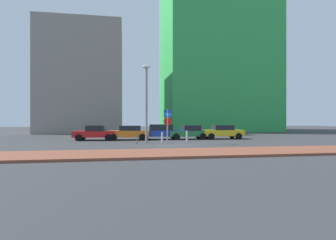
% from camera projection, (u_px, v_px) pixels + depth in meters
% --- Properties ---
extents(ground_plane, '(120.00, 120.00, 0.00)m').
position_uv_depth(ground_plane, '(178.00, 144.00, 21.15)').
color(ground_plane, '#38383A').
extents(sidewalk_brick, '(40.00, 3.79, 0.14)m').
position_uv_depth(sidewalk_brick, '(199.00, 153.00, 15.30)').
color(sidewalk_brick, brown).
rests_on(sidewalk_brick, ground).
extents(parked_car_red, '(4.11, 2.24, 1.43)m').
position_uv_depth(parked_car_red, '(95.00, 133.00, 25.52)').
color(parked_car_red, red).
rests_on(parked_car_red, ground).
extents(parked_car_orange, '(4.01, 2.12, 1.40)m').
position_uv_depth(parked_car_orange, '(129.00, 132.00, 25.96)').
color(parked_car_orange, orange).
rests_on(parked_car_orange, ground).
extents(parked_car_blue, '(4.64, 2.16, 1.51)m').
position_uv_depth(parked_car_blue, '(161.00, 132.00, 26.63)').
color(parked_car_blue, '#1E389E').
rests_on(parked_car_blue, ground).
extents(parked_car_green, '(3.99, 1.96, 1.42)m').
position_uv_depth(parked_car_green, '(189.00, 132.00, 26.87)').
color(parked_car_green, '#237238').
rests_on(parked_car_green, ground).
extents(parked_car_yellow, '(4.25, 2.04, 1.42)m').
position_uv_depth(parked_car_yellow, '(222.00, 132.00, 27.35)').
color(parked_car_yellow, gold).
rests_on(parked_car_yellow, ground).
extents(parking_sign_post, '(0.60, 0.10, 2.78)m').
position_uv_depth(parking_sign_post, '(167.00, 123.00, 20.19)').
color(parking_sign_post, gray).
rests_on(parking_sign_post, ground).
extents(parking_meter, '(0.18, 0.14, 1.36)m').
position_uv_depth(parking_meter, '(137.00, 133.00, 21.41)').
color(parking_meter, '#4C4C51').
rests_on(parking_meter, ground).
extents(street_lamp, '(0.70, 0.36, 6.64)m').
position_uv_depth(street_lamp, '(146.00, 97.00, 22.55)').
color(street_lamp, gray).
rests_on(street_lamp, ground).
extents(traffic_bollard_near, '(0.16, 0.16, 0.99)m').
position_uv_depth(traffic_bollard_near, '(187.00, 136.00, 23.94)').
color(traffic_bollard_near, '#B7B7BC').
rests_on(traffic_bollard_near, ground).
extents(traffic_bollard_mid, '(0.16, 0.16, 0.90)m').
position_uv_depth(traffic_bollard_mid, '(162.00, 138.00, 22.71)').
color(traffic_bollard_mid, '#B7B7BC').
rests_on(traffic_bollard_mid, ground).
extents(building_colorful_midrise, '(18.90, 15.66, 31.81)m').
position_uv_depth(building_colorful_midrise, '(215.00, 45.00, 49.41)').
color(building_colorful_midrise, green).
rests_on(building_colorful_midrise, ground).
extents(building_under_construction, '(12.13, 12.78, 16.60)m').
position_uv_depth(building_under_construction, '(84.00, 81.00, 42.90)').
color(building_under_construction, gray).
rests_on(building_under_construction, ground).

